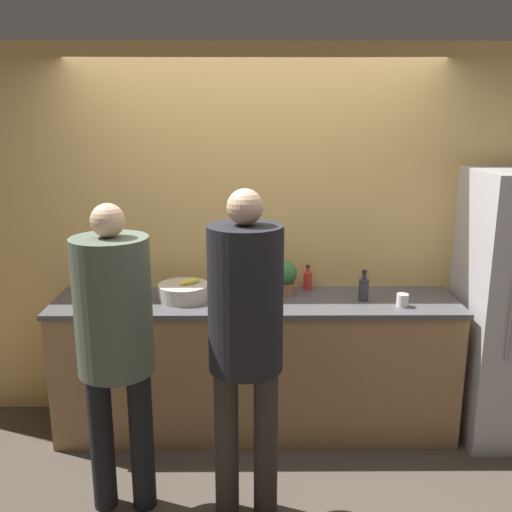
# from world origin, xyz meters

# --- Properties ---
(ground_plane) EXTENTS (14.00, 14.00, 0.00)m
(ground_plane) POSITION_xyz_m (0.00, 0.00, 0.00)
(ground_plane) COLOR #4C4238
(wall_back) EXTENTS (5.20, 0.06, 2.60)m
(wall_back) POSITION_xyz_m (0.00, 0.66, 1.30)
(wall_back) COLOR #E0B266
(wall_back) RESTS_ON ground_plane
(counter) EXTENTS (2.68, 0.64, 0.94)m
(counter) POSITION_xyz_m (0.00, 0.35, 0.47)
(counter) COLOR #9E754C
(counter) RESTS_ON ground_plane
(person_left) EXTENTS (0.40, 0.40, 1.72)m
(person_left) POSITION_xyz_m (-0.74, -0.48, 1.05)
(person_left) COLOR black
(person_left) RESTS_ON ground_plane
(person_center) EXTENTS (0.38, 0.38, 1.80)m
(person_center) POSITION_xyz_m (-0.06, -0.53, 1.10)
(person_center) COLOR #38332D
(person_center) RESTS_ON ground_plane
(fruit_bowl) EXTENTS (0.34, 0.34, 0.14)m
(fruit_bowl) POSITION_xyz_m (-0.48, 0.36, 1.00)
(fruit_bowl) COLOR beige
(fruit_bowl) RESTS_ON counter
(utensil_crock) EXTENTS (0.13, 0.13, 0.26)m
(utensil_crock) POSITION_xyz_m (-1.00, 0.41, 1.02)
(utensil_crock) COLOR silver
(utensil_crock) RESTS_ON counter
(bottle_dark) EXTENTS (0.07, 0.07, 0.21)m
(bottle_dark) POSITION_xyz_m (0.71, 0.32, 1.02)
(bottle_dark) COLOR #333338
(bottle_dark) RESTS_ON counter
(bottle_red) EXTENTS (0.06, 0.06, 0.17)m
(bottle_red) POSITION_xyz_m (0.37, 0.57, 1.01)
(bottle_red) COLOR red
(bottle_red) RESTS_ON counter
(cup_white) EXTENTS (0.08, 0.08, 0.08)m
(cup_white) POSITION_xyz_m (0.94, 0.20, 0.98)
(cup_white) COLOR white
(cup_white) RESTS_ON counter
(potted_plant) EXTENTS (0.16, 0.16, 0.23)m
(potted_plant) POSITION_xyz_m (0.20, 0.46, 1.07)
(potted_plant) COLOR #9E6042
(potted_plant) RESTS_ON counter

